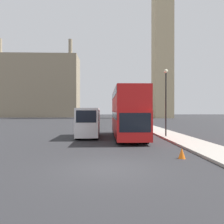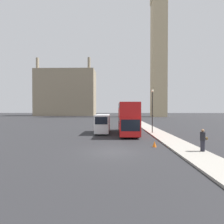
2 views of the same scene
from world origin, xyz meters
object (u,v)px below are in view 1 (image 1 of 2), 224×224
red_double_decker_bus (128,111)px  white_van (88,122)px  clock_tower (162,8)px  street_lamp (166,93)px

red_double_decker_bus → white_van: 3.75m
clock_tower → street_lamp: bearing=-104.5°
street_lamp → red_double_decker_bus: bearing=178.5°
clock_tower → white_van: size_ratio=14.54×
white_van → clock_tower: bearing=68.8°
clock_tower → white_van: 71.01m
clock_tower → white_van: clock_tower is taller
clock_tower → street_lamp: size_ratio=12.32×
clock_tower → street_lamp: (-14.74, -56.79, -34.63)m
red_double_decker_bus → white_van: bearing=173.9°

